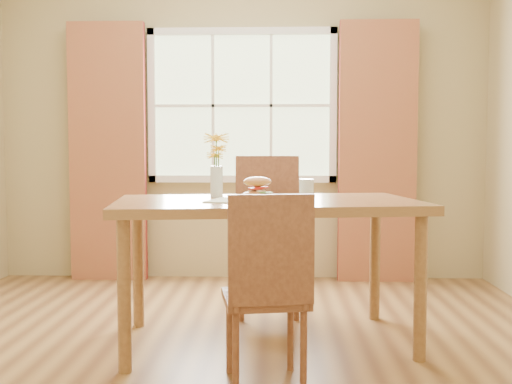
{
  "coord_description": "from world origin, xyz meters",
  "views": [
    {
      "loc": [
        0.29,
        -3.31,
        1.12
      ],
      "look_at": [
        0.18,
        0.06,
        0.88
      ],
      "focal_mm": 42.0,
      "sensor_mm": 36.0,
      "label": 1
    }
  ],
  "objects_px": {
    "dining_table": "(267,215)",
    "flower_vase": "(216,159)",
    "water_glass": "(307,190)",
    "chair_far": "(268,226)",
    "croissant_sandwich": "(257,188)",
    "chair_near": "(267,283)"
  },
  "relations": [
    {
      "from": "dining_table",
      "to": "flower_vase",
      "type": "bearing_deg",
      "value": 140.79
    },
    {
      "from": "dining_table",
      "to": "water_glass",
      "type": "bearing_deg",
      "value": -23.07
    },
    {
      "from": "chair_far",
      "to": "croissant_sandwich",
      "type": "distance_m",
      "value": 0.9
    },
    {
      "from": "chair_near",
      "to": "flower_vase",
      "type": "height_order",
      "value": "flower_vase"
    },
    {
      "from": "dining_table",
      "to": "croissant_sandwich",
      "type": "xyz_separation_m",
      "value": [
        -0.05,
        -0.13,
        0.16
      ]
    },
    {
      "from": "chair_near",
      "to": "flower_vase",
      "type": "relative_size",
      "value": 2.38
    },
    {
      "from": "chair_near",
      "to": "dining_table",
      "type": "bearing_deg",
      "value": 81.42
    },
    {
      "from": "chair_near",
      "to": "water_glass",
      "type": "distance_m",
      "value": 0.78
    },
    {
      "from": "water_glass",
      "to": "chair_far",
      "type": "bearing_deg",
      "value": 106.51
    },
    {
      "from": "chair_near",
      "to": "flower_vase",
      "type": "xyz_separation_m",
      "value": [
        -0.32,
        0.89,
        0.56
      ]
    },
    {
      "from": "chair_far",
      "to": "flower_vase",
      "type": "xyz_separation_m",
      "value": [
        -0.3,
        -0.53,
        0.48
      ]
    },
    {
      "from": "chair_far",
      "to": "croissant_sandwich",
      "type": "bearing_deg",
      "value": -95.98
    },
    {
      "from": "croissant_sandwich",
      "to": "water_glass",
      "type": "xyz_separation_m",
      "value": [
        0.28,
        0.07,
        -0.02
      ]
    },
    {
      "from": "croissant_sandwich",
      "to": "water_glass",
      "type": "bearing_deg",
      "value": -9.26
    },
    {
      "from": "water_glass",
      "to": "dining_table",
      "type": "bearing_deg",
      "value": 164.96
    },
    {
      "from": "dining_table",
      "to": "chair_near",
      "type": "bearing_deg",
      "value": -96.92
    },
    {
      "from": "chair_near",
      "to": "chair_far",
      "type": "distance_m",
      "value": 1.42
    },
    {
      "from": "chair_near",
      "to": "chair_far",
      "type": "xyz_separation_m",
      "value": [
        -0.02,
        1.41,
        0.08
      ]
    },
    {
      "from": "dining_table",
      "to": "croissant_sandwich",
      "type": "bearing_deg",
      "value": -120.1
    },
    {
      "from": "croissant_sandwich",
      "to": "flower_vase",
      "type": "height_order",
      "value": "flower_vase"
    },
    {
      "from": "chair_far",
      "to": "water_glass",
      "type": "xyz_separation_m",
      "value": [
        0.23,
        -0.77,
        0.3
      ]
    },
    {
      "from": "dining_table",
      "to": "chair_near",
      "type": "xyz_separation_m",
      "value": [
        0.01,
        -0.7,
        -0.24
      ]
    }
  ]
}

